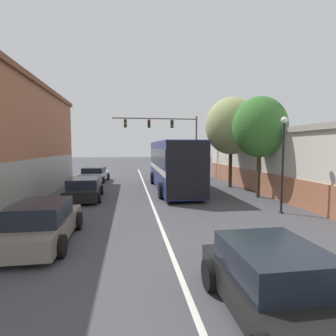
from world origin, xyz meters
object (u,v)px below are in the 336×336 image
parked_car_left_near (84,189)px  parked_car_left_far (42,224)px  street_tree_far (231,126)px  hatchback_foreground (277,285)px  parked_car_left_mid (95,175)px  traffic_signal_gantry (169,131)px  street_tree_near (260,127)px  street_lamp (283,159)px  bus (173,163)px

parked_car_left_near → parked_car_left_far: (-0.09, -7.32, 0.05)m
street_tree_far → parked_car_left_far: bearing=-135.3°
street_tree_far → hatchback_foreground: bearing=-108.7°
parked_car_left_mid → traffic_signal_gantry: 8.53m
traffic_signal_gantry → parked_car_left_far: bearing=-111.0°
hatchback_foreground → parked_car_left_far: bearing=49.9°
parked_car_left_mid → street_tree_far: (10.85, -4.82, 4.08)m
parked_car_left_far → street_tree_near: size_ratio=0.67×
hatchback_foreground → parked_car_left_far: (-5.47, 4.60, 0.02)m
parked_car_left_mid → street_lamp: (10.23, -12.79, 1.93)m
traffic_signal_gantry → street_lamp: bearing=-78.4°
parked_car_left_near → traffic_signal_gantry: bearing=-35.8°
street_tree_far → traffic_signal_gantry: bearing=117.4°
bus → street_tree_far: (4.59, 0.46, 2.74)m
street_tree_near → street_tree_far: street_tree_far is taller
parked_car_left_mid → parked_car_left_far: parked_car_left_far is taller
hatchback_foreground → traffic_signal_gantry: bearing=-3.5°
parked_car_left_near → street_tree_far: street_tree_far is taller
parked_car_left_mid → traffic_signal_gantry: (7.10, 2.43, 4.07)m
bus → street_lamp: (3.96, -7.52, 0.59)m
bus → street_tree_near: size_ratio=1.69×
parked_car_left_far → street_tree_near: 12.97m
hatchback_foreground → parked_car_left_near: 13.08m
parked_car_left_mid → street_tree_near: size_ratio=0.67×
traffic_signal_gantry → street_tree_near: (3.94, -11.39, -0.36)m
parked_car_left_far → street_lamp: (9.92, 2.47, 1.91)m
hatchback_foreground → traffic_signal_gantry: (1.32, 22.29, 4.07)m
traffic_signal_gantry → hatchback_foreground: bearing=-93.4°
parked_car_left_far → traffic_signal_gantry: bearing=-21.2°
parked_car_left_mid → parked_car_left_far: (0.30, -15.26, 0.03)m
hatchback_foreground → bus: bearing=-2.0°
hatchback_foreground → street_tree_far: street_tree_far is taller
street_tree_near → street_lamp: bearing=-101.8°
bus → parked_car_left_mid: size_ratio=2.51×
bus → parked_car_left_far: 11.70m
traffic_signal_gantry → street_tree_near: 12.06m
street_tree_near → street_tree_far: 4.16m
traffic_signal_gantry → street_lamp: 15.69m
hatchback_foreground → parked_car_left_near: size_ratio=0.85×
hatchback_foreground → parked_car_left_mid: (-5.78, 19.85, -0.00)m
bus → parked_car_left_near: size_ratio=2.31×
parked_car_left_far → bus: bearing=-31.0°
parked_car_left_far → street_tree_far: 15.39m
parked_car_left_near → parked_car_left_mid: 7.95m
hatchback_foreground → street_tree_near: street_tree_near is taller
parked_car_left_near → street_tree_near: bearing=-98.4°
bus → street_tree_far: 5.36m
parked_car_left_far → hatchback_foreground: bearing=-130.2°
street_tree_near → bus: bearing=142.3°
bus → street_tree_far: street_tree_far is taller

